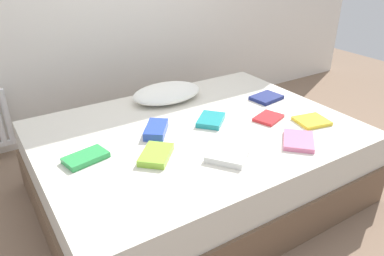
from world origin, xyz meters
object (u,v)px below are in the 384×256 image
bed (196,162)px  textbook_pink (298,141)px  textbook_green (86,158)px  textbook_lime (156,155)px  textbook_blue (156,129)px  textbook_yellow (312,121)px  textbook_teal (211,120)px  pillow (167,93)px  textbook_red (268,118)px  textbook_navy (266,98)px  textbook_white (227,155)px

bed → textbook_pink: 0.69m
bed → textbook_pink: (0.41, -0.48, 0.27)m
textbook_green → textbook_lime: 0.38m
textbook_blue → textbook_pink: bearing=-93.3°
bed → textbook_yellow: bearing=-26.1°
textbook_teal → textbook_blue: textbook_blue is taller
textbook_blue → textbook_lime: bearing=-170.3°
textbook_pink → textbook_blue: bearing=94.9°
textbook_teal → textbook_yellow: textbook_teal is taller
pillow → textbook_blue: bearing=-126.1°
textbook_green → textbook_pink: bearing=-34.6°
textbook_red → textbook_pink: size_ratio=0.80×
textbook_yellow → textbook_blue: bearing=167.4°
bed → textbook_pink: size_ratio=8.47×
bed → textbook_lime: bearing=-154.3°
textbook_green → textbook_red: size_ratio=1.21×
bed → textbook_navy: (0.71, 0.12, 0.27)m
pillow → textbook_red: bearing=-57.8°
textbook_green → textbook_navy: textbook_green is taller
pillow → textbook_yellow: bearing=-53.7°
textbook_pink → textbook_white: bearing=125.0°
bed → textbook_pink: textbook_pink is taller
textbook_navy → textbook_yellow: textbook_navy is taller
textbook_teal → textbook_navy: 0.59m
pillow → textbook_pink: 1.05m
textbook_blue → textbook_white: (0.19, -0.47, -0.01)m
pillow → textbook_pink: pillow is taller
textbook_red → textbook_teal: size_ratio=0.88×
textbook_lime → textbook_yellow: (1.07, -0.15, -0.01)m
textbook_pink → textbook_lime: bearing=114.7°
pillow → textbook_navy: pillow is taller
textbook_blue → textbook_yellow: 1.02m
textbook_red → textbook_lime: textbook_lime is taller
bed → textbook_white: 0.48m
pillow → textbook_white: 0.91m
textbook_red → textbook_navy: 0.35m
textbook_green → textbook_red: textbook_green is taller
textbook_red → textbook_lime: bearing=163.1°
textbook_navy → textbook_green: bearing=176.9°
textbook_pink → textbook_yellow: textbook_pink is taller
textbook_lime → textbook_blue: size_ratio=0.99×
pillow → textbook_white: size_ratio=2.50×
textbook_green → textbook_navy: 1.43m
pillow → textbook_green: pillow is taller
textbook_lime → textbook_teal: 0.55m
textbook_teal → textbook_white: size_ratio=1.03×
textbook_blue → textbook_pink: 0.86m
textbook_green → textbook_lime: bearing=-39.7°
pillow → bed: bearing=-97.6°
textbook_teal → textbook_pink: size_ratio=0.92×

